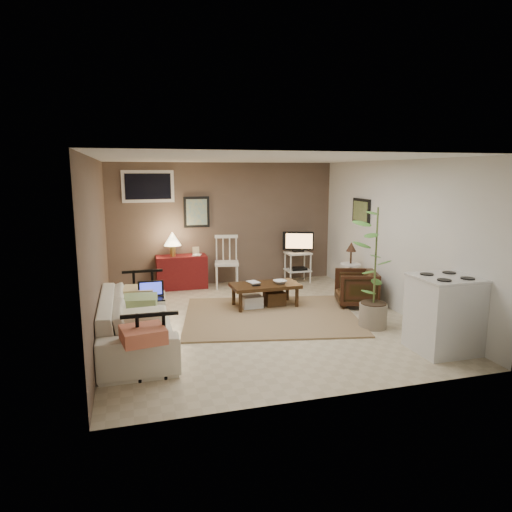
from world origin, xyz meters
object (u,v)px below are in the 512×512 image
object	(u,v)px
spindle_chair	(227,263)
stove	(444,314)
sofa	(136,312)
side_table	(351,263)
armchair	(356,286)
potted_plant	(375,264)
tv_stand	(298,256)
coffee_table	(265,294)
red_console	(181,269)

from	to	relation	value
spindle_chair	stove	distance (m)	4.35
sofa	spindle_chair	distance (m)	3.21
sofa	side_table	world-z (taller)	side_table
armchair	potted_plant	xyz separation A→B (m)	(-0.29, -1.06, 0.61)
spindle_chair	side_table	distance (m)	2.37
sofa	spindle_chair	xyz separation A→B (m)	(1.76, 2.68, 0.03)
side_table	potted_plant	distance (m)	1.76
sofa	tv_stand	distance (m)	4.21
side_table	stove	bearing A→B (deg)	-92.04
coffee_table	sofa	size ratio (longest dim) A/B	0.50
armchair	potted_plant	size ratio (longest dim) A/B	0.37
tv_stand	side_table	bearing A→B (deg)	-66.19
spindle_chair	side_table	xyz separation A→B (m)	(2.02, -1.23, 0.14)
potted_plant	tv_stand	bearing A→B (deg)	91.18
spindle_chair	potted_plant	world-z (taller)	potted_plant
sofa	tv_stand	world-z (taller)	tv_stand
coffee_table	tv_stand	size ratio (longest dim) A/B	1.09
armchair	tv_stand	bearing A→B (deg)	-151.88
red_console	side_table	size ratio (longest dim) A/B	1.13
armchair	stove	xyz separation A→B (m)	(0.10, -2.08, 0.15)
side_table	stove	distance (m)	2.68
side_table	stove	size ratio (longest dim) A/B	1.01
red_console	tv_stand	distance (m)	2.36
stove	potted_plant	bearing A→B (deg)	110.78
sofa	tv_stand	size ratio (longest dim) A/B	2.19
coffee_table	red_console	xyz separation A→B (m)	(-1.19, 1.66, 0.15)
spindle_chair	armchair	distance (m)	2.59
sofa	potted_plant	world-z (taller)	potted_plant
red_console	armchair	bearing A→B (deg)	-36.31
coffee_table	spindle_chair	xyz separation A→B (m)	(-0.31, 1.51, 0.24)
red_console	stove	xyz separation A→B (m)	(2.79, -4.06, 0.10)
sofa	side_table	bearing A→B (deg)	-68.98
side_table	coffee_table	bearing A→B (deg)	-170.56
side_table	potted_plant	world-z (taller)	potted_plant
side_table	stove	xyz separation A→B (m)	(-0.10, -2.68, -0.13)
spindle_chair	tv_stand	xyz separation A→B (m)	(1.48, -0.00, 0.08)
spindle_chair	tv_stand	bearing A→B (deg)	-0.02
side_table	sofa	bearing A→B (deg)	-158.98
spindle_chair	armchair	size ratio (longest dim) A/B	1.52
tv_stand	stove	distance (m)	3.93
tv_stand	armchair	distance (m)	1.87
tv_stand	sofa	bearing A→B (deg)	-140.40
coffee_table	tv_stand	distance (m)	1.93
red_console	stove	distance (m)	4.93
side_table	potted_plant	xyz separation A→B (m)	(-0.48, -1.66, 0.33)
coffee_table	tv_stand	bearing A→B (deg)	52.44
potted_plant	red_console	bearing A→B (deg)	128.41
tv_stand	armchair	size ratio (longest dim) A/B	1.57
potted_plant	spindle_chair	bearing A→B (deg)	118.03
sofa	red_console	bearing A→B (deg)	-17.48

